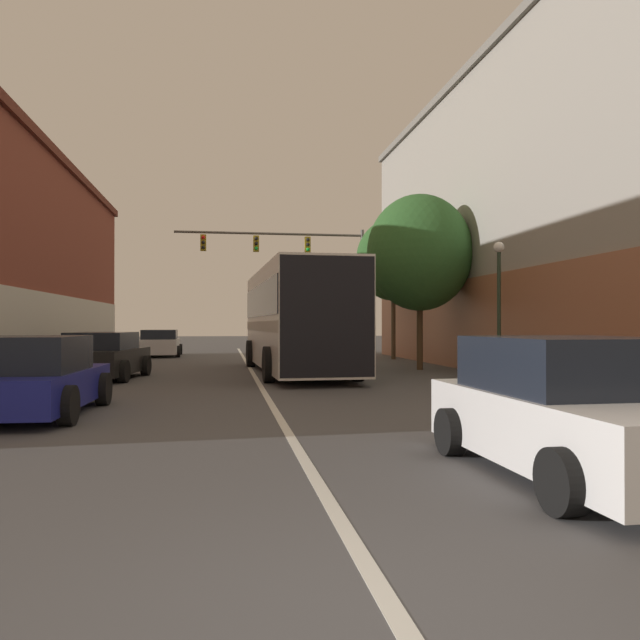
{
  "coord_description": "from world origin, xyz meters",
  "views": [
    {
      "loc": [
        -0.95,
        -3.11,
        1.62
      ],
      "look_at": [
        1.93,
        15.48,
        1.74
      ],
      "focal_mm": 35.0,
      "sensor_mm": 36.0,
      "label": 1
    }
  ],
  "objects": [
    {
      "name": "ground_plane",
      "position": [
        0.0,
        0.0,
        0.0
      ],
      "size": [
        160.0,
        160.0,
        0.0
      ],
      "primitive_type": "plane",
      "color": "#4C4C4F"
    },
    {
      "name": "lane_center_line",
      "position": [
        0.0,
        16.03,
        0.0
      ],
      "size": [
        0.14,
        44.06,
        0.01
      ],
      "color": "silver",
      "rests_on": "ground_plane"
    },
    {
      "name": "building_right_storefront",
      "position": [
        11.13,
        17.03,
        5.46
      ],
      "size": [
        7.62,
        25.45,
        10.69
      ],
      "color": "#9E998E",
      "rests_on": "ground_plane"
    },
    {
      "name": "bus",
      "position": [
        1.43,
        17.33,
        1.9
      ],
      "size": [
        3.07,
        10.55,
        3.38
      ],
      "rotation": [
        0.0,
        0.0,
        1.61
      ],
      "color": "silver",
      "rests_on": "ground_plane"
    },
    {
      "name": "hatchback_foreground",
      "position": [
        2.82,
        3.09,
        0.69
      ],
      "size": [
        2.25,
        4.02,
        1.47
      ],
      "rotation": [
        0.0,
        0.0,
        1.59
      ],
      "color": "silver",
      "rests_on": "ground_plane"
    },
    {
      "name": "parked_car_left_near",
      "position": [
        -4.11,
        29.06,
        0.63
      ],
      "size": [
        2.19,
        4.61,
        1.33
      ],
      "rotation": [
        0.0,
        0.0,
        1.6
      ],
      "color": "silver",
      "rests_on": "ground_plane"
    },
    {
      "name": "parked_car_left_mid",
      "position": [
        -4.28,
        8.5,
        0.66
      ],
      "size": [
        2.18,
        4.13,
        1.4
      ],
      "rotation": [
        0.0,
        0.0,
        1.54
      ],
      "color": "navy",
      "rests_on": "ground_plane"
    },
    {
      "name": "parked_car_left_far",
      "position": [
        -4.42,
        15.89,
        0.66
      ],
      "size": [
        2.39,
        4.14,
        1.38
      ],
      "rotation": [
        0.0,
        0.0,
        1.45
      ],
      "color": "black",
      "rests_on": "ground_plane"
    },
    {
      "name": "traffic_signal_gantry",
      "position": [
        2.85,
        28.05,
        4.85
      ],
      "size": [
        9.52,
        0.36,
        6.44
      ],
      "color": "#514C47",
      "rests_on": "ground_plane"
    },
    {
      "name": "street_lamp",
      "position": [
        6.17,
        12.26,
        2.03
      ],
      "size": [
        0.28,
        0.28,
        3.77
      ],
      "color": "#233323",
      "rests_on": "ground_plane"
    },
    {
      "name": "street_tree_near",
      "position": [
        5.9,
        18.09,
        4.13
      ],
      "size": [
        3.74,
        3.37,
        6.2
      ],
      "color": "#4C3823",
      "rests_on": "ground_plane"
    },
    {
      "name": "street_tree_far",
      "position": [
        6.74,
        24.58,
        4.56
      ],
      "size": [
        3.42,
        3.08,
        6.45
      ],
      "color": "brown",
      "rests_on": "ground_plane"
    }
  ]
}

